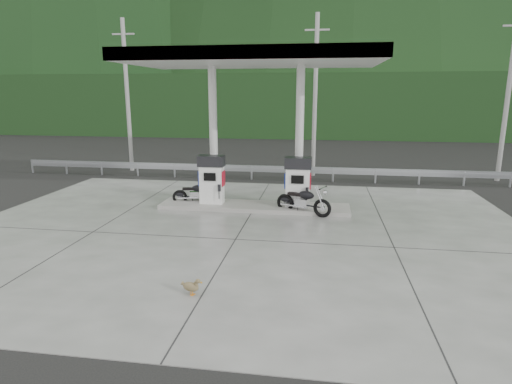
# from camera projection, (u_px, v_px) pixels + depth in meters

# --- Properties ---
(ground) EXTENTS (160.00, 160.00, 0.00)m
(ground) POSITION_uv_depth(u_px,v_px,m) (242.00, 230.00, 13.51)
(ground) COLOR black
(ground) RESTS_ON ground
(forecourt_apron) EXTENTS (18.00, 14.00, 0.02)m
(forecourt_apron) POSITION_uv_depth(u_px,v_px,m) (242.00, 229.00, 13.51)
(forecourt_apron) COLOR slate
(forecourt_apron) RESTS_ON ground
(pump_island) EXTENTS (7.00, 1.40, 0.15)m
(pump_island) POSITION_uv_depth(u_px,v_px,m) (254.00, 206.00, 15.89)
(pump_island) COLOR gray
(pump_island) RESTS_ON forecourt_apron
(gas_pump_left) EXTENTS (0.95, 0.55, 1.80)m
(gas_pump_left) POSITION_uv_depth(u_px,v_px,m) (212.00, 179.00, 15.91)
(gas_pump_left) COLOR white
(gas_pump_left) RESTS_ON pump_island
(gas_pump_right) EXTENTS (0.95, 0.55, 1.80)m
(gas_pump_right) POSITION_uv_depth(u_px,v_px,m) (298.00, 182.00, 15.44)
(gas_pump_right) COLOR white
(gas_pump_right) RESTS_ON pump_island
(canopy_column_left) EXTENTS (0.30, 0.30, 5.00)m
(canopy_column_left) POSITION_uv_depth(u_px,v_px,m) (213.00, 135.00, 15.93)
(canopy_column_left) COLOR silver
(canopy_column_left) RESTS_ON pump_island
(canopy_column_right) EXTENTS (0.30, 0.30, 5.00)m
(canopy_column_right) POSITION_uv_depth(u_px,v_px,m) (299.00, 137.00, 15.46)
(canopy_column_right) COLOR silver
(canopy_column_right) RESTS_ON pump_island
(canopy_roof) EXTENTS (8.50, 5.00, 0.40)m
(canopy_roof) POSITION_uv_depth(u_px,v_px,m) (254.00, 58.00, 14.70)
(canopy_roof) COLOR white
(canopy_roof) RESTS_ON canopy_column_left
(guardrail) EXTENTS (26.00, 0.16, 1.42)m
(guardrail) POSITION_uv_depth(u_px,v_px,m) (272.00, 166.00, 21.05)
(guardrail) COLOR #979A9E
(guardrail) RESTS_ON ground
(road) EXTENTS (60.00, 7.00, 0.01)m
(road) POSITION_uv_depth(u_px,v_px,m) (279.00, 168.00, 24.58)
(road) COLOR black
(road) RESTS_ON ground
(utility_pole_a) EXTENTS (0.22, 0.22, 8.00)m
(utility_pole_a) POSITION_uv_depth(u_px,v_px,m) (127.00, 97.00, 22.93)
(utility_pole_a) COLOR gray
(utility_pole_a) RESTS_ON ground
(utility_pole_b) EXTENTS (0.22, 0.22, 8.00)m
(utility_pole_b) POSITION_uv_depth(u_px,v_px,m) (315.00, 97.00, 21.45)
(utility_pole_b) COLOR gray
(utility_pole_b) RESTS_ON ground
(utility_pole_c) EXTENTS (0.22, 0.22, 8.00)m
(utility_pole_c) POSITION_uv_depth(u_px,v_px,m) (508.00, 98.00, 20.12)
(utility_pole_c) COLOR gray
(utility_pole_c) RESTS_ON ground
(tree_band) EXTENTS (80.00, 6.00, 6.00)m
(tree_band) POSITION_uv_depth(u_px,v_px,m) (298.00, 106.00, 41.71)
(tree_band) COLOR black
(tree_band) RESTS_ON ground
(forested_hills) EXTENTS (100.00, 40.00, 140.00)m
(forested_hills) POSITION_uv_depth(u_px,v_px,m) (308.00, 119.00, 71.28)
(forested_hills) COLOR black
(forested_hills) RESTS_ON ground
(motorcycle_left) EXTENTS (1.76, 0.92, 0.80)m
(motorcycle_left) POSITION_uv_depth(u_px,v_px,m) (196.00, 194.00, 16.50)
(motorcycle_left) COLOR black
(motorcycle_left) RESTS_ON forecourt_apron
(motorcycle_right) EXTENTS (2.04, 1.33, 0.93)m
(motorcycle_right) POSITION_uv_depth(u_px,v_px,m) (303.00, 202.00, 15.04)
(motorcycle_right) COLOR black
(motorcycle_right) RESTS_ON forecourt_apron
(duck) EXTENTS (0.48, 0.26, 0.34)m
(duck) POSITION_uv_depth(u_px,v_px,m) (191.00, 287.00, 9.08)
(duck) COLOR brown
(duck) RESTS_ON forecourt_apron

